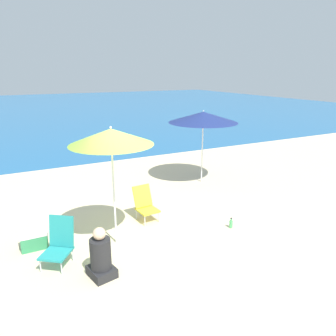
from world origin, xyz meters
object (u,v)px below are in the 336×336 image
object	(u,v)px
beach_chair_yellow	(145,203)
beach_umbrella_lime	(111,137)
beach_chair_teal	(59,242)
water_bottle	(231,224)
beach_umbrella_navy	(203,117)
person_seated_near	(101,257)
cooler_box	(34,240)

from	to	relation	value
beach_chair_yellow	beach_umbrella_lime	bearing A→B (deg)	-147.51
beach_chair_teal	water_bottle	xyz separation A→B (m)	(3.56, -0.31, -0.32)
beach_umbrella_navy	person_seated_near	world-z (taller)	beach_umbrella_navy
beach_umbrella_lime	water_bottle	bearing A→B (deg)	-12.40
beach_umbrella_lime	water_bottle	distance (m)	3.25
beach_umbrella_navy	cooler_box	xyz separation A→B (m)	(-5.06, -1.90, -1.82)
water_bottle	cooler_box	xyz separation A→B (m)	(-3.93, 1.04, 0.09)
beach_umbrella_navy	beach_chair_teal	bearing A→B (deg)	-150.70
beach_umbrella_navy	person_seated_near	distance (m)	5.59
beach_chair_yellow	water_bottle	xyz separation A→B (m)	(1.49, -1.28, -0.30)
beach_chair_yellow	person_seated_near	world-z (taller)	person_seated_near
beach_chair_teal	beach_umbrella_navy	bearing A→B (deg)	66.07
beach_umbrella_navy	person_seated_near	size ratio (longest dim) A/B	2.46
beach_umbrella_lime	water_bottle	xyz separation A→B (m)	(2.45, -0.54, -2.07)
water_bottle	person_seated_near	bearing A→B (deg)	-172.02
person_seated_near	cooler_box	world-z (taller)	person_seated_near
beach_chair_teal	water_bottle	bearing A→B (deg)	31.78
person_seated_near	water_bottle	bearing A→B (deg)	-3.96
beach_umbrella_navy	cooler_box	bearing A→B (deg)	-159.42
beach_chair_teal	person_seated_near	size ratio (longest dim) A/B	0.95
cooler_box	beach_umbrella_navy	bearing A→B (deg)	20.58
beach_umbrella_lime	beach_chair_teal	distance (m)	2.09
beach_umbrella_lime	beach_chair_teal	bearing A→B (deg)	-168.55
beach_umbrella_navy	cooler_box	world-z (taller)	beach_umbrella_navy
beach_chair_teal	beach_chair_yellow	bearing A→B (deg)	61.83
beach_chair_teal	cooler_box	world-z (taller)	beach_chair_teal
beach_chair_yellow	person_seated_near	xyz separation A→B (m)	(-1.53, -1.70, -0.03)
beach_umbrella_lime	beach_chair_yellow	distance (m)	2.14
beach_umbrella_lime	beach_chair_teal	xyz separation A→B (m)	(-1.12, -0.23, -1.75)
cooler_box	beach_chair_yellow	bearing A→B (deg)	5.53
beach_umbrella_lime	person_seated_near	xyz separation A→B (m)	(-0.58, -0.96, -1.80)
water_bottle	beach_chair_teal	bearing A→B (deg)	175.01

